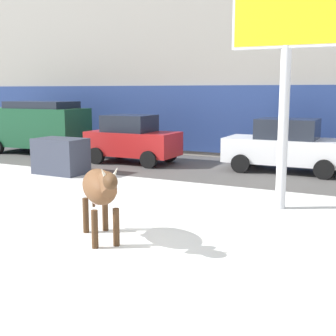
{
  "coord_description": "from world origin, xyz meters",
  "views": [
    {
      "loc": [
        4.09,
        -6.64,
        2.8
      ],
      "look_at": [
        -0.43,
        2.26,
        1.1
      ],
      "focal_mm": 48.94,
      "sensor_mm": 36.0,
      "label": 1
    }
  ],
  "objects_px": {
    "billboard": "(288,22)",
    "dumpster": "(61,156)",
    "car_red_hatchback": "(132,139)",
    "car_white_sedan": "(287,146)",
    "cow_brown": "(100,189)",
    "car_darkgreen_van": "(38,126)",
    "pedestrian_near_billboard": "(189,135)"
  },
  "relations": [
    {
      "from": "car_white_sedan",
      "to": "dumpster",
      "type": "bearing_deg",
      "value": -150.59
    },
    {
      "from": "car_red_hatchback",
      "to": "dumpster",
      "type": "height_order",
      "value": "car_red_hatchback"
    },
    {
      "from": "car_white_sedan",
      "to": "billboard",
      "type": "bearing_deg",
      "value": -78.84
    },
    {
      "from": "car_red_hatchback",
      "to": "dumpster",
      "type": "xyz_separation_m",
      "value": [
        -0.96,
        -3.09,
        -0.33
      ]
    },
    {
      "from": "car_darkgreen_van",
      "to": "dumpster",
      "type": "distance_m",
      "value": 5.59
    },
    {
      "from": "cow_brown",
      "to": "car_white_sedan",
      "type": "height_order",
      "value": "car_white_sedan"
    },
    {
      "from": "car_red_hatchback",
      "to": "dumpster",
      "type": "relative_size",
      "value": 2.08
    },
    {
      "from": "billboard",
      "to": "car_darkgreen_van",
      "type": "relative_size",
      "value": 1.2
    },
    {
      "from": "billboard",
      "to": "car_white_sedan",
      "type": "xyz_separation_m",
      "value": [
        -1.01,
        5.11,
        -3.41
      ]
    },
    {
      "from": "car_red_hatchback",
      "to": "car_white_sedan",
      "type": "distance_m",
      "value": 5.84
    },
    {
      "from": "car_darkgreen_van",
      "to": "dumpster",
      "type": "xyz_separation_m",
      "value": [
        4.27,
        -3.56,
        -0.64
      ]
    },
    {
      "from": "car_darkgreen_van",
      "to": "car_white_sedan",
      "type": "xyz_separation_m",
      "value": [
        11.01,
        0.25,
        -0.33
      ]
    },
    {
      "from": "pedestrian_near_billboard",
      "to": "dumpster",
      "type": "distance_m",
      "value": 6.58
    },
    {
      "from": "cow_brown",
      "to": "car_red_hatchback",
      "type": "bearing_deg",
      "value": 117.69
    },
    {
      "from": "cow_brown",
      "to": "car_white_sedan",
      "type": "distance_m",
      "value": 9.11
    },
    {
      "from": "pedestrian_near_billboard",
      "to": "car_red_hatchback",
      "type": "bearing_deg",
      "value": -107.01
    },
    {
      "from": "car_red_hatchback",
      "to": "car_white_sedan",
      "type": "bearing_deg",
      "value": 7.03
    },
    {
      "from": "billboard",
      "to": "car_darkgreen_van",
      "type": "bearing_deg",
      "value": 158.0
    },
    {
      "from": "cow_brown",
      "to": "car_white_sedan",
      "type": "xyz_separation_m",
      "value": [
        1.45,
        8.99,
        -0.09
      ]
    },
    {
      "from": "billboard",
      "to": "dumpster",
      "type": "height_order",
      "value": "billboard"
    },
    {
      "from": "cow_brown",
      "to": "dumpster",
      "type": "xyz_separation_m",
      "value": [
        -5.3,
        5.19,
        -0.39
      ]
    },
    {
      "from": "cow_brown",
      "to": "pedestrian_near_billboard",
      "type": "height_order",
      "value": "pedestrian_near_billboard"
    },
    {
      "from": "cow_brown",
      "to": "car_darkgreen_van",
      "type": "relative_size",
      "value": 0.36
    },
    {
      "from": "car_darkgreen_van",
      "to": "pedestrian_near_billboard",
      "type": "bearing_deg",
      "value": 23.78
    },
    {
      "from": "pedestrian_near_billboard",
      "to": "billboard",
      "type": "bearing_deg",
      "value": -52.5
    },
    {
      "from": "dumpster",
      "to": "pedestrian_near_billboard",
      "type": "bearing_deg",
      "value": 72.91
    },
    {
      "from": "pedestrian_near_billboard",
      "to": "dumpster",
      "type": "bearing_deg",
      "value": -107.09
    },
    {
      "from": "billboard",
      "to": "car_red_hatchback",
      "type": "height_order",
      "value": "billboard"
    },
    {
      "from": "car_white_sedan",
      "to": "dumpster",
      "type": "xyz_separation_m",
      "value": [
        -6.75,
        -3.8,
        -0.31
      ]
    },
    {
      "from": "car_red_hatchback",
      "to": "billboard",
      "type": "bearing_deg",
      "value": -32.86
    },
    {
      "from": "car_red_hatchback",
      "to": "pedestrian_near_billboard",
      "type": "xyz_separation_m",
      "value": [
        0.98,
        3.2,
        -0.05
      ]
    },
    {
      "from": "cow_brown",
      "to": "pedestrian_near_billboard",
      "type": "distance_m",
      "value": 11.96
    }
  ]
}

